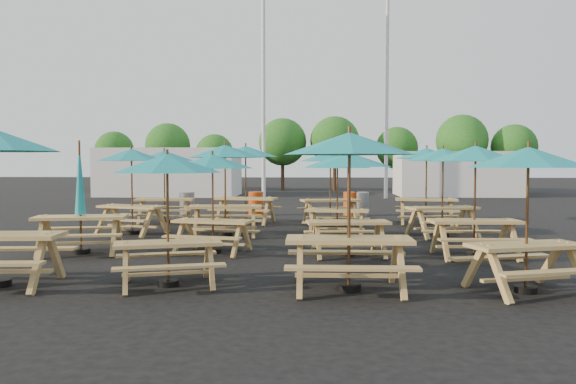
# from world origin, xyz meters

# --- Properties ---
(ground) EXTENTS (120.00, 120.00, 0.00)m
(ground) POSITION_xyz_m (0.00, 0.00, 0.00)
(ground) COLOR black
(ground) RESTS_ON ground
(picnic_unit_1) EXTENTS (2.20, 2.01, 2.43)m
(picnic_unit_1) POSITION_xyz_m (-4.19, -3.12, 1.00)
(picnic_unit_1) COLOR tan
(picnic_unit_1) RESTS_ON ground
(picnic_unit_2) EXTENTS (2.42, 2.42, 2.35)m
(picnic_unit_2) POSITION_xyz_m (-4.19, 0.16, 2.01)
(picnic_unit_2) COLOR tan
(picnic_unit_2) RESTS_ON ground
(picnic_unit_3) EXTENTS (2.12, 2.12, 2.37)m
(picnic_unit_3) POSITION_xyz_m (-4.10, 3.06, 2.02)
(picnic_unit_3) COLOR tan
(picnic_unit_3) RESTS_ON ground
(picnic_unit_4) EXTENTS (2.18, 2.18, 2.11)m
(picnic_unit_4) POSITION_xyz_m (-1.45, -6.13, 1.81)
(picnic_unit_4) COLOR tan
(picnic_unit_4) RESTS_ON ground
(picnic_unit_5) EXTENTS (2.08, 2.08, 2.15)m
(picnic_unit_5) POSITION_xyz_m (-1.37, -2.87, 1.84)
(picnic_unit_5) COLOR tan
(picnic_unit_5) RESTS_ON ground
(picnic_unit_6) EXTENTS (2.23, 2.23, 2.45)m
(picnic_unit_6) POSITION_xyz_m (-1.57, -0.10, 2.10)
(picnic_unit_6) COLOR tan
(picnic_unit_6) RESTS_ON ground
(picnic_unit_7) EXTENTS (2.38, 2.38, 2.51)m
(picnic_unit_7) POSITION_xyz_m (-1.45, 3.02, 2.15)
(picnic_unit_7) COLOR tan
(picnic_unit_7) RESTS_ON ground
(picnic_unit_8) EXTENTS (2.04, 2.04, 2.44)m
(picnic_unit_8) POSITION_xyz_m (1.39, -6.29, 2.08)
(picnic_unit_8) COLOR tan
(picnic_unit_8) RESTS_ON ground
(picnic_unit_9) EXTENTS (2.03, 2.03, 2.20)m
(picnic_unit_9) POSITION_xyz_m (1.53, -3.05, 1.88)
(picnic_unit_9) COLOR tan
(picnic_unit_9) RESTS_ON ground
(picnic_unit_10) EXTENTS (1.97, 1.97, 2.14)m
(picnic_unit_10) POSITION_xyz_m (1.40, 0.08, 1.83)
(picnic_unit_10) COLOR tan
(picnic_unit_10) RESTS_ON ground
(picnic_unit_11) EXTENTS (2.36, 2.36, 2.35)m
(picnic_unit_11) POSITION_xyz_m (1.26, 3.07, 2.01)
(picnic_unit_11) COLOR tan
(picnic_unit_11) RESTS_ON ground
(picnic_unit_12) EXTENTS (2.28, 2.28, 2.21)m
(picnic_unit_12) POSITION_xyz_m (4.05, -6.26, 1.89)
(picnic_unit_12) COLOR tan
(picnic_unit_12) RESTS_ON ground
(picnic_unit_13) EXTENTS (2.03, 2.03, 2.33)m
(picnic_unit_13) POSITION_xyz_m (4.13, -3.10, 1.99)
(picnic_unit_13) COLOR tan
(picnic_unit_13) RESTS_ON ground
(picnic_unit_14) EXTENTS (2.41, 2.41, 2.36)m
(picnic_unit_14) POSITION_xyz_m (4.18, 0.21, 2.01)
(picnic_unit_14) COLOR tan
(picnic_unit_14) RESTS_ON ground
(picnic_unit_15) EXTENTS (2.22, 2.22, 2.44)m
(picnic_unit_15) POSITION_xyz_m (4.30, 3.20, 2.09)
(picnic_unit_15) COLOR tan
(picnic_unit_15) RESTS_ON ground
(waste_bin_0) EXTENTS (0.54, 0.54, 0.87)m
(waste_bin_0) POSITION_xyz_m (-3.96, 5.49, 0.44)
(waste_bin_0) COLOR gray
(waste_bin_0) RESTS_ON ground
(waste_bin_1) EXTENTS (0.54, 0.54, 0.87)m
(waste_bin_1) POSITION_xyz_m (-1.45, 5.79, 0.44)
(waste_bin_1) COLOR #CD3F0C
(waste_bin_1) RESTS_ON ground
(waste_bin_2) EXTENTS (0.54, 0.54, 0.87)m
(waste_bin_2) POSITION_xyz_m (2.06, 5.89, 0.44)
(waste_bin_2) COLOR #CD3F0C
(waste_bin_2) RESTS_ON ground
(waste_bin_3) EXTENTS (0.54, 0.54, 0.87)m
(waste_bin_3) POSITION_xyz_m (2.45, 5.87, 0.44)
(waste_bin_3) COLOR gray
(waste_bin_3) RESTS_ON ground
(mast_0) EXTENTS (0.20, 0.20, 12.00)m
(mast_0) POSITION_xyz_m (-2.00, 14.00, 6.00)
(mast_0) COLOR silver
(mast_0) RESTS_ON ground
(mast_1) EXTENTS (0.20, 0.20, 12.00)m
(mast_1) POSITION_xyz_m (4.50, 16.00, 6.00)
(mast_1) COLOR silver
(mast_1) RESTS_ON ground
(event_tent_0) EXTENTS (8.00, 4.00, 2.80)m
(event_tent_0) POSITION_xyz_m (-8.00, 18.00, 1.40)
(event_tent_0) COLOR silver
(event_tent_0) RESTS_ON ground
(event_tent_1) EXTENTS (7.00, 4.00, 2.60)m
(event_tent_1) POSITION_xyz_m (9.00, 19.00, 1.30)
(event_tent_1) COLOR silver
(event_tent_1) RESTS_ON ground
(tree_0) EXTENTS (2.80, 2.80, 4.24)m
(tree_0) POSITION_xyz_m (-14.07, 25.25, 2.83)
(tree_0) COLOR #382314
(tree_0) RESTS_ON ground
(tree_1) EXTENTS (3.11, 3.11, 4.72)m
(tree_1) POSITION_xyz_m (-9.74, 23.90, 3.15)
(tree_1) COLOR #382314
(tree_1) RESTS_ON ground
(tree_2) EXTENTS (2.59, 2.59, 3.93)m
(tree_2) POSITION_xyz_m (-6.39, 23.65, 2.62)
(tree_2) COLOR #382314
(tree_2) RESTS_ON ground
(tree_3) EXTENTS (3.36, 3.36, 5.09)m
(tree_3) POSITION_xyz_m (-1.75, 24.72, 3.41)
(tree_3) COLOR #382314
(tree_3) RESTS_ON ground
(tree_4) EXTENTS (3.41, 3.41, 5.17)m
(tree_4) POSITION_xyz_m (1.90, 24.26, 3.46)
(tree_4) COLOR #382314
(tree_4) RESTS_ON ground
(tree_5) EXTENTS (2.94, 2.94, 4.45)m
(tree_5) POSITION_xyz_m (6.22, 24.67, 2.97)
(tree_5) COLOR #382314
(tree_5) RESTS_ON ground
(tree_6) EXTENTS (3.38, 3.38, 5.13)m
(tree_6) POSITION_xyz_m (10.23, 22.90, 3.43)
(tree_6) COLOR #382314
(tree_6) RESTS_ON ground
(tree_7) EXTENTS (2.95, 2.95, 4.48)m
(tree_7) POSITION_xyz_m (13.63, 22.92, 2.99)
(tree_7) COLOR #382314
(tree_7) RESTS_ON ground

